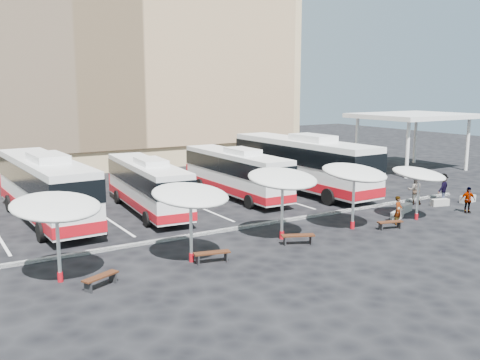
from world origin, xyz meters
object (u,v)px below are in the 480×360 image
sunshade_1 (190,195)px  passenger_2 (468,200)px  passenger_1 (415,190)px  sunshade_0 (56,207)px  wood_bench_3 (390,223)px  conc_bench_3 (468,199)px  conc_bench_0 (397,215)px  conc_bench_2 (440,202)px  bus_2 (236,172)px  passenger_0 (398,210)px  wood_bench_1 (212,255)px  bus_0 (45,186)px  bus_1 (147,184)px  sunshade_4 (419,174)px  wood_bench_0 (101,278)px  conc_bench_1 (405,208)px  sunshade_3 (354,173)px  bus_3 (302,162)px  wood_bench_2 (298,237)px  passenger_3 (443,187)px  sunshade_2 (283,179)px

sunshade_1 → passenger_2: size_ratio=2.56×
passenger_1 → passenger_2: (0.80, -3.35, -0.14)m
sunshade_0 → wood_bench_3: 17.49m
conc_bench_3 → conc_bench_0: bearing=-175.0°
sunshade_0 → conc_bench_2: bearing=2.5°
bus_2 → wood_bench_3: bearing=-76.7°
bus_2 → passenger_0: 11.95m
wood_bench_1 → passenger_1: (17.10, 3.38, 0.56)m
sunshade_0 → passenger_0: 18.55m
bus_0 → conc_bench_3: bearing=-23.1°
bus_0 → sunshade_0: bus_0 is taller
bus_1 → passenger_0: 14.99m
sunshade_1 → passenger_1: (17.79, 2.76, -2.07)m
bus_1 → wood_bench_3: 14.59m
conc_bench_0 → passenger_2: (4.84, -1.20, 0.57)m
sunshade_4 → wood_bench_3: bearing=-166.7°
wood_bench_0 → passenger_2: size_ratio=0.99×
conc_bench_1 → bus_1: bearing=147.9°
sunshade_4 → sunshade_1: bearing=179.7°
sunshade_3 → passenger_0: sunshade_3 is taller
conc_bench_3 → conc_bench_1: bearing=177.0°
bus_3 → wood_bench_2: (-8.44, -10.46, -1.81)m
passenger_3 → conc_bench_0: bearing=-0.5°
bus_1 → conc_bench_3: size_ratio=8.72×
sunshade_1 → wood_bench_2: (5.62, -0.43, -2.62)m
sunshade_0 → wood_bench_3: (17.22, -1.31, -2.73)m
bus_1 → bus_3: (12.05, -0.03, 0.45)m
sunshade_0 → sunshade_4: size_ratio=1.04×
wood_bench_3 → conc_bench_0: size_ratio=1.19×
sunshade_1 → wood_bench_1: size_ratio=2.47×
bus_3 → bus_2: bearing=168.0°
wood_bench_1 → passenger_2: passenger_2 is taller
sunshade_1 → passenger_1: 18.13m
wood_bench_1 → conc_bench_3: size_ratio=1.33×
passenger_1 → passenger_2: passenger_1 is taller
sunshade_3 → conc_bench_2: size_ratio=3.58×
passenger_0 → passenger_3: size_ratio=0.86×
passenger_0 → conc_bench_3: bearing=-10.2°
sunshade_2 → wood_bench_1: size_ratio=2.20×
bus_0 → passenger_1: bearing=-22.8°
sunshade_3 → passenger_3: sunshade_3 is taller
sunshade_4 → conc_bench_1: (0.90, 1.67, -2.45)m
wood_bench_1 → bus_1: bearing=83.0°
passenger_1 → sunshade_0: bearing=44.2°
conc_bench_0 → conc_bench_2: size_ratio=1.04×
sunshade_3 → sunshade_0: bearing=179.4°
sunshade_3 → conc_bench_2: bearing=7.9°
wood_bench_1 → passenger_0: passenger_0 is taller
conc_bench_3 → passenger_2: 3.31m
bus_1 → bus_2: 7.02m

